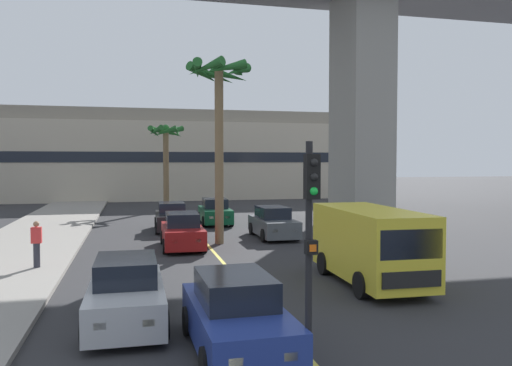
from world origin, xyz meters
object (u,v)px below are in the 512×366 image
palm_tree_mid_median (166,144)px  pedestrian_near_crosswalk (37,243)px  traffic_light_median_near (310,228)px  car_queue_fourth (182,232)px  delivery_van (370,243)px  car_queue_front (215,212)px  car_queue_third (236,317)px  palm_tree_near_median (219,96)px  car_queue_second (273,223)px  car_queue_sixth (126,294)px  car_queue_fifth (172,218)px

palm_tree_mid_median → pedestrian_near_crosswalk: size_ratio=4.14×
traffic_light_median_near → car_queue_fourth: bearing=93.2°
car_queue_fourth → delivery_van: (5.09, -8.04, 0.57)m
car_queue_front → car_queue_third: size_ratio=1.00×
car_queue_third → car_queue_fourth: bearing=89.5°
car_queue_front → palm_tree_near_median: palm_tree_near_median is taller
car_queue_front → palm_tree_near_median: bearing=-97.4°
car_queue_fourth → delivery_van: bearing=-57.7°
car_queue_front → palm_tree_mid_median: bearing=103.3°
car_queue_second → delivery_van: size_ratio=0.77×
palm_tree_near_median → delivery_van: bearing=-69.7°
car_queue_fourth → pedestrian_near_crosswalk: size_ratio=2.55×
palm_tree_near_median → car_queue_sixth: bearing=-110.2°
car_queue_fifth → palm_tree_near_median: palm_tree_near_median is taller
car_queue_fifth → traffic_light_median_near: 20.42m
car_queue_fifth → car_queue_third: bearing=-90.2°
car_queue_second → delivery_van: 10.08m
traffic_light_median_near → delivery_van: bearing=56.4°
traffic_light_median_near → pedestrian_near_crosswalk: bearing=119.9°
car_queue_third → palm_tree_near_median: size_ratio=0.48×
car_queue_sixth → palm_tree_near_median: bearing=69.8°
car_queue_fifth → car_queue_sixth: same height
car_queue_third → car_queue_sixth: (-2.18, 2.36, 0.00)m
pedestrian_near_crosswalk → car_queue_fourth: bearing=34.1°
car_queue_second → car_queue_fifth: bearing=141.3°
car_queue_second → palm_tree_near_median: bearing=-158.0°
car_queue_front → car_queue_sixth: 19.22m
car_queue_third → pedestrian_near_crosswalk: (-5.29, 9.00, 0.28)m
car_queue_second → car_queue_fifth: 6.11m
car_queue_third → car_queue_sixth: size_ratio=1.01×
car_queue_fifth → car_queue_second: bearing=-38.7°
car_queue_fourth → delivery_van: 9.53m
car_queue_fifth → palm_tree_near_median: bearing=-69.8°
car_queue_fourth → palm_tree_mid_median: 18.61m
car_queue_sixth → delivery_van: bearing=17.0°
car_queue_fifth → traffic_light_median_near: bearing=-87.6°
car_queue_second → palm_tree_near_median: (-2.93, -1.18, 6.12)m
car_queue_fourth → palm_tree_mid_median: (0.45, 18.06, 4.48)m
car_queue_fourth → car_queue_sixth: bearing=-102.6°
car_queue_front → traffic_light_median_near: traffic_light_median_near is taller
palm_tree_near_median → pedestrian_near_crosswalk: palm_tree_near_median is taller
car_queue_front → car_queue_third: (-2.88, -20.90, 0.00)m
pedestrian_near_crosswalk → traffic_light_median_near: bearing=-60.1°
car_queue_third → car_queue_fifth: (0.08, 18.50, 0.00)m
car_queue_third → car_queue_sixth: 3.21m
delivery_van → palm_tree_mid_median: size_ratio=0.79×
car_queue_fourth → car_queue_fifth: (-0.04, 5.84, 0.00)m
car_queue_fifth → delivery_van: bearing=-69.7°
car_queue_fifth → palm_tree_mid_median: palm_tree_mid_median is taller
car_queue_front → palm_tree_near_median: size_ratio=0.49×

